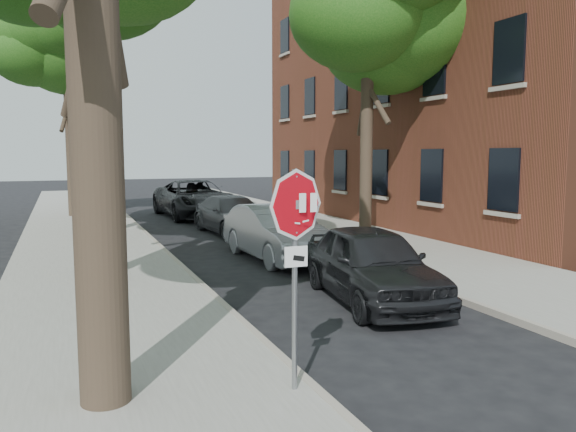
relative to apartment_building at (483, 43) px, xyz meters
name	(u,v)px	position (x,y,z in m)	size (l,w,h in m)	color
ground	(347,389)	(-14.00, -14.00, -7.65)	(120.00, 120.00, 0.00)	black
sidewalk_left	(87,247)	(-16.50, -2.00, -7.59)	(4.00, 55.00, 0.12)	gray
sidewalk_right	(337,233)	(-8.00, -2.00, -7.59)	(4.00, 55.00, 0.12)	gray
curb_left	(156,243)	(-14.45, -2.00, -7.59)	(0.12, 55.00, 0.13)	#9E9384
curb_right	(284,236)	(-10.05, -2.00, -7.59)	(0.12, 55.00, 0.13)	#9E9384
apartment_building	(483,43)	(0.00, 0.00, 0.00)	(12.20, 20.20, 15.30)	brown
stop_sign	(296,237)	(-14.70, -14.03, -5.71)	(0.76, 0.34, 2.61)	gray
tree_far	(66,55)	(-16.72, 7.11, -0.44)	(5.29, 4.91, 9.33)	black
tree_right	(366,16)	(-8.02, -3.89, -0.44)	(5.29, 4.91, 9.33)	black
car_a	(372,264)	(-11.57, -10.47, -6.91)	(1.76, 4.38, 1.49)	black
car_b	(276,233)	(-11.76, -5.71, -6.90)	(1.59, 4.55, 1.50)	gray
car_c	(233,215)	(-11.40, -0.34, -6.98)	(1.90, 4.67, 1.36)	#424246
car_d	(195,199)	(-11.52, 5.35, -6.81)	(2.81, 6.09, 1.69)	black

